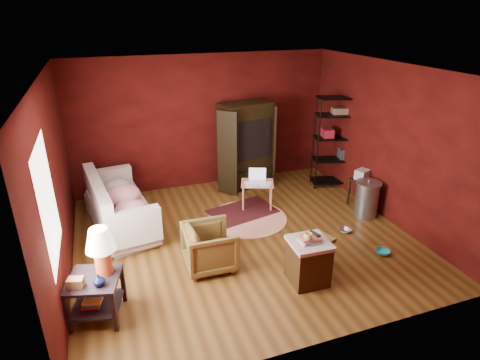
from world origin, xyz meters
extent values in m
cube|color=brown|center=(0.00, 0.00, -0.01)|extent=(5.50, 5.00, 0.02)
cube|color=white|center=(0.00, 0.00, 2.81)|extent=(5.50, 5.00, 0.02)
cube|color=#4C0D0A|center=(0.00, 2.51, 1.40)|extent=(5.50, 0.02, 2.80)
cube|color=#4C0D0A|center=(0.00, -2.51, 1.40)|extent=(5.50, 0.02, 2.80)
cube|color=#4C0D0A|center=(-2.76, 0.00, 1.40)|extent=(0.02, 5.00, 2.80)
cube|color=#4C0D0A|center=(2.76, 0.00, 1.40)|extent=(0.02, 5.00, 2.80)
cube|color=white|center=(-2.73, -1.00, 1.60)|extent=(0.02, 1.20, 1.40)
imported|color=#BDA6A3|center=(-1.97, 1.06, 0.37)|extent=(0.94, 1.98, 0.74)
imported|color=black|center=(-0.76, -0.59, 0.37)|extent=(0.70, 0.74, 0.75)
imported|color=#B2B4B9|center=(1.74, -0.41, 0.11)|extent=(0.22, 0.11, 0.22)
imported|color=teal|center=(1.92, -1.20, 0.11)|extent=(0.23, 0.10, 0.23)
imported|color=#0D1543|center=(-2.32, -1.32, 0.65)|extent=(0.18, 0.18, 0.15)
imported|color=#E5E570|center=(0.39, -1.45, 0.79)|extent=(0.15, 0.13, 0.12)
cube|color=black|center=(-2.39, -1.15, 0.56)|extent=(0.75, 0.75, 0.04)
cube|color=black|center=(-2.39, -1.15, 0.18)|extent=(0.70, 0.70, 0.03)
cube|color=black|center=(-2.73, -1.35, 0.29)|extent=(0.06, 0.06, 0.57)
cube|color=black|center=(-2.20, -1.49, 0.29)|extent=(0.06, 0.06, 0.57)
cube|color=black|center=(-2.58, -0.82, 0.29)|extent=(0.06, 0.06, 0.57)
cube|color=black|center=(-2.05, -0.96, 0.29)|extent=(0.06, 0.06, 0.57)
cylinder|color=#E85A2A|center=(-2.25, -1.09, 0.76)|extent=(0.25, 0.25, 0.35)
cone|color=#F2E5C6|center=(-2.25, -1.09, 1.07)|extent=(0.45, 0.45, 0.29)
cube|color=#9C8555|center=(-2.58, -1.26, 0.64)|extent=(0.21, 0.17, 0.12)
cube|color=#E3384D|center=(-2.44, -1.14, 0.23)|extent=(0.29, 0.33, 0.03)
cube|color=#38A2E3|center=(-2.43, -1.14, 0.27)|extent=(0.29, 0.33, 0.03)
cube|color=#FFCD54|center=(-2.42, -1.15, 0.30)|extent=(0.29, 0.33, 0.03)
cube|color=#BDA6A3|center=(-1.90, 1.04, 0.29)|extent=(1.07, 2.04, 0.41)
cube|color=#BDA6A3|center=(-2.26, 0.99, 0.57)|extent=(0.44, 1.96, 0.82)
cube|color=#BDA6A3|center=(-1.77, 0.07, 0.51)|extent=(0.84, 0.29, 0.57)
cube|color=#BDA6A3|center=(-2.03, 2.01, 0.51)|extent=(0.84, 0.29, 0.57)
ellipsoid|color=#CD1D46|center=(-1.78, 0.49, 0.62)|extent=(0.60, 0.60, 0.29)
ellipsoid|color=#CD1D46|center=(-1.85, 1.05, 0.64)|extent=(0.67, 0.67, 0.33)
ellipsoid|color=#BDA6A3|center=(-1.92, 1.56, 0.60)|extent=(0.55, 0.55, 0.27)
cube|color=#42240F|center=(0.46, -1.40, 0.30)|extent=(0.52, 0.52, 0.60)
cube|color=#BDA6A3|center=(0.46, -1.40, 0.63)|extent=(0.56, 0.56, 0.06)
cube|color=beige|center=(0.46, -1.40, 0.67)|extent=(0.30, 0.23, 0.02)
cube|color=#4C79B2|center=(0.46, -1.40, 0.70)|extent=(0.29, 0.23, 0.02)
cube|color=#CB544C|center=(0.46, -1.40, 0.72)|extent=(0.29, 0.24, 0.02)
cube|color=black|center=(0.55, -1.37, 0.74)|extent=(0.11, 0.19, 0.02)
cube|color=black|center=(0.91, -0.94, 0.33)|extent=(0.45, 0.45, 0.07)
cube|color=black|center=(0.91, -0.94, 0.28)|extent=(0.40, 0.40, 0.02)
cylinder|color=black|center=(0.82, -1.12, 0.15)|extent=(0.02, 0.02, 0.29)
cylinder|color=black|center=(1.09, -1.03, 0.15)|extent=(0.02, 0.02, 0.29)
cylinder|color=black|center=(0.73, -0.85, 0.15)|extent=(0.02, 0.02, 0.29)
cylinder|color=black|center=(1.00, -0.76, 0.15)|extent=(0.02, 0.02, 0.29)
cylinder|color=white|center=(0.30, 0.63, 0.01)|extent=(1.68, 1.68, 0.01)
cube|color=#51151C|center=(0.30, 0.90, 0.02)|extent=(1.37, 1.07, 0.01)
cube|color=#EB886B|center=(0.64, 1.01, 0.51)|extent=(0.73, 0.63, 0.03)
cylinder|color=#EB886B|center=(0.33, 0.94, 0.26)|extent=(0.05, 0.05, 0.51)
cylinder|color=#EB886B|center=(0.83, 0.74, 0.26)|extent=(0.05, 0.05, 0.51)
cylinder|color=#EB886B|center=(0.46, 1.27, 0.26)|extent=(0.05, 0.05, 0.51)
cylinder|color=#EB886B|center=(0.95, 1.07, 0.26)|extent=(0.05, 0.05, 0.51)
cube|color=white|center=(0.65, 1.03, 0.54)|extent=(0.39, 0.33, 0.02)
cube|color=silver|center=(0.69, 1.14, 0.65)|extent=(0.33, 0.19, 0.22)
cube|color=white|center=(0.49, 0.95, 0.53)|extent=(0.26, 0.34, 0.00)
cube|color=white|center=(0.74, 0.87, 0.53)|extent=(0.35, 0.38, 0.00)
cube|color=black|center=(0.80, 2.12, 0.92)|extent=(1.15, 0.77, 1.84)
cube|color=black|center=(0.82, 2.03, 1.11)|extent=(0.94, 0.59, 0.82)
cube|color=black|center=(0.28, 1.75, 0.92)|extent=(0.35, 0.34, 1.74)
cube|color=black|center=(1.42, 1.97, 0.92)|extent=(0.22, 0.42, 1.74)
cube|color=#2B2D30|center=(0.81, 2.07, 1.02)|extent=(0.68, 0.59, 0.50)
cube|color=black|center=(0.86, 1.83, 1.02)|extent=(0.48, 0.10, 0.39)
cube|color=black|center=(0.81, 2.07, 0.44)|extent=(0.95, 0.64, 0.05)
cylinder|color=black|center=(2.14, 1.39, 0.98)|extent=(0.03, 0.03, 1.97)
cylinder|color=black|center=(3.03, 1.15, 0.98)|extent=(0.03, 0.03, 1.97)
cylinder|color=black|center=(2.25, 1.77, 0.98)|extent=(0.03, 0.03, 1.97)
cylinder|color=black|center=(3.13, 1.53, 0.98)|extent=(0.03, 0.03, 1.97)
cube|color=black|center=(2.64, 1.46, 0.11)|extent=(1.04, 0.65, 0.03)
cube|color=black|center=(2.64, 1.46, 0.60)|extent=(1.04, 0.65, 0.03)
cube|color=black|center=(2.64, 1.46, 1.09)|extent=(1.04, 0.65, 0.03)
cube|color=black|center=(2.64, 1.46, 1.58)|extent=(1.04, 0.65, 0.03)
cube|color=black|center=(2.64, 1.46, 1.94)|extent=(1.04, 0.65, 0.03)
cube|color=maroon|center=(2.43, 1.51, 1.20)|extent=(0.28, 0.32, 0.17)
cube|color=#2F303B|center=(2.85, 1.40, 0.73)|extent=(0.34, 0.34, 0.22)
cube|color=brown|center=(2.64, 1.46, 1.67)|extent=(0.37, 0.30, 0.13)
cube|color=black|center=(2.60, 0.43, 0.54)|extent=(0.49, 0.49, 0.04)
cube|color=black|center=(2.52, 0.22, 0.27)|extent=(0.05, 0.05, 0.54)
cube|color=black|center=(2.81, 0.34, 0.27)|extent=(0.05, 0.05, 0.54)
cube|color=black|center=(2.39, 0.51, 0.27)|extent=(0.05, 0.05, 0.54)
cube|color=black|center=(2.69, 0.63, 0.27)|extent=(0.05, 0.05, 0.54)
cube|color=silver|center=(2.60, 0.43, 0.65)|extent=(0.32, 0.29, 0.19)
cylinder|color=gray|center=(2.45, 0.01, 0.32)|extent=(0.51, 0.51, 0.64)
cylinder|color=gray|center=(2.45, 0.01, 0.66)|extent=(0.56, 0.56, 0.04)
sphere|color=gray|center=(2.45, 0.01, 0.70)|extent=(0.08, 0.08, 0.06)
camera|label=1|loc=(-2.04, -5.55, 3.62)|focal=30.00mm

